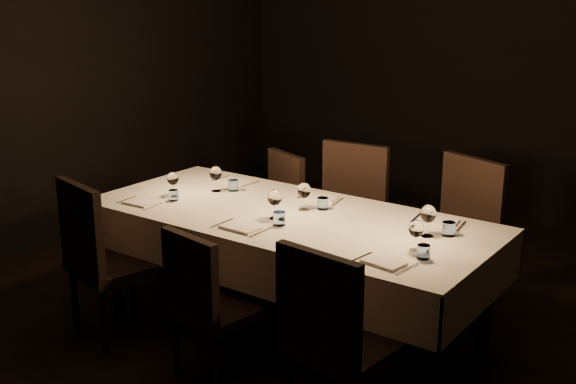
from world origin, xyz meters
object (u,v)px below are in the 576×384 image
Objects in this scene: dining_table at (288,226)px; chair_far_center at (346,213)px; chair_near_left at (102,254)px; chair_near_center at (206,299)px; chair_far_left at (274,207)px; chair_near_right at (333,334)px; chair_far_right at (457,233)px.

dining_table is 0.76m from chair_far_center.
dining_table is 2.50× the size of chair_near_left.
chair_far_center reaches higher than chair_near_left.
chair_near_left reaches higher than chair_near_center.
chair_far_left is at bearing 176.67° from chair_far_center.
chair_near_right is at bearing -64.65° from chair_far_center.
chair_near_left is 1.50m from chair_far_left.
chair_near_left is 0.97× the size of chair_far_center.
chair_far_center is 0.99× the size of chair_far_right.
chair_near_right is (0.83, -0.79, -0.15)m from dining_table.
chair_far_right is at bearing -81.10° from chair_near_right.
dining_table is at bearing -91.04° from chair_far_center.
chair_near_right is at bearing -172.35° from chair_near_center.
chair_near_left reaches higher than chair_near_right.
chair_far_left is 0.87× the size of chair_far_center.
chair_far_left is (0.18, 1.49, -0.05)m from chair_near_left.
chair_far_left is (-0.66, 0.74, -0.19)m from dining_table.
chair_near_right is 0.94× the size of chair_far_center.
chair_far_center is at bearing -104.48° from chair_near_left.
dining_table is 2.58× the size of chair_near_right.
chair_far_left is (-0.66, 1.51, 0.01)m from chair_near_center.
chair_far_center is (-0.05, 1.51, 0.08)m from chair_near_center.
chair_near_center is 1.64m from chair_far_left.
chair_near_left reaches higher than chair_far_left.
chair_near_right is 1.09× the size of chair_far_left.
chair_near_center is (0.01, -0.76, -0.20)m from dining_table.
chair_far_center is at bearing 93.04° from dining_table.
chair_far_right reaches higher than chair_near_left.
chair_far_right reaches higher than chair_far_left.
chair_far_center reaches higher than chair_near_right.
chair_near_left is 0.84m from chair_near_center.
chair_far_right is (-0.07, 1.59, 0.03)m from chair_near_right.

